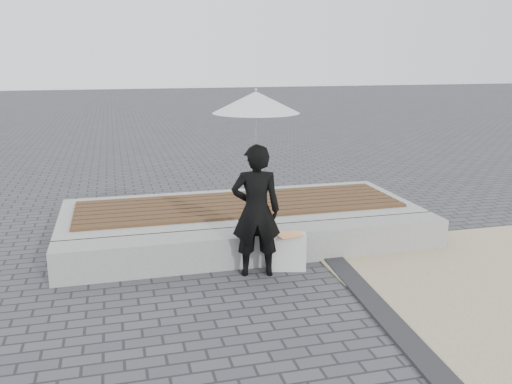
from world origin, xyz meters
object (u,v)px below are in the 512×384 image
Objects in this scene: woman at (256,211)px; parasol at (256,102)px; handbag at (252,227)px; seating_ledge at (261,245)px; canvas_tote at (288,252)px.

parasol is at bearing -65.76° from woman.
parasol is at bearing -101.15° from handbag.
parasol is (-0.18, -0.41, 1.81)m from seating_ledge.
canvas_tote reaches higher than seating_ledge.
handbag is 0.52m from canvas_tote.
canvas_tote is (0.40, -0.20, -0.28)m from handbag.
woman reaches higher than canvas_tote.
seating_ledge is 4.05× the size of parasol.
parasol reaches higher than canvas_tote.
woman is at bearing -113.49° from seating_ledge.
handbag is (-0.17, -0.17, 0.31)m from seating_ledge.
parasol is 4.01× the size of handbag.
seating_ledge is 0.73m from woman.
seating_ledge is 3.22× the size of woman.
woman is 0.36m from handbag.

